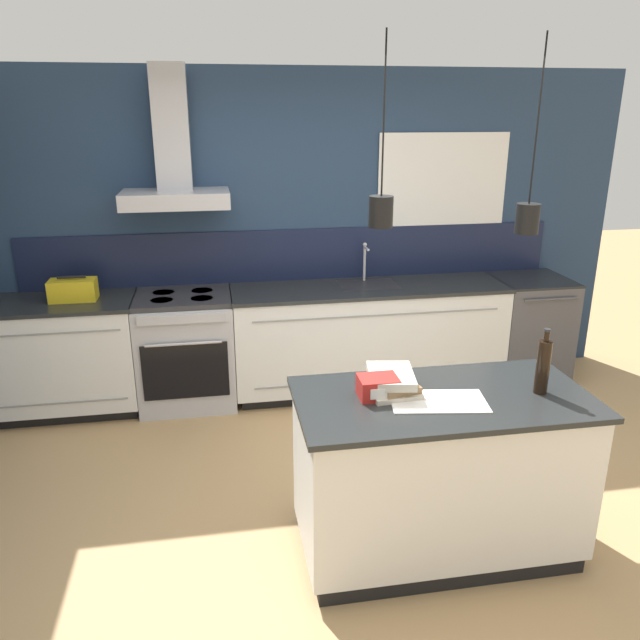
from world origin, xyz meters
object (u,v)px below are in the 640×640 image
(bottle_on_island, at_px, (543,366))
(yellow_toolbox, at_px, (73,290))
(book_stack, at_px, (391,382))
(red_supply_box, at_px, (378,387))
(dishwasher, at_px, (526,328))
(oven_range, at_px, (186,350))

(bottle_on_island, xyz_separation_m, yellow_toolbox, (-2.66, 2.11, -0.07))
(bottle_on_island, relative_size, book_stack, 1.02)
(red_supply_box, distance_m, yellow_toolbox, 2.72)
(bottle_on_island, relative_size, red_supply_box, 1.76)
(dishwasher, distance_m, book_stack, 2.71)
(bottle_on_island, distance_m, red_supply_box, 0.84)
(oven_range, height_order, book_stack, book_stack)
(bottle_on_island, bearing_deg, yellow_toolbox, 141.64)
(oven_range, xyz_separation_m, bottle_on_island, (1.86, -2.10, 0.60))
(dishwasher, xyz_separation_m, red_supply_box, (-1.90, -2.01, 0.51))
(oven_range, bearing_deg, yellow_toolbox, 179.69)
(oven_range, xyz_separation_m, book_stack, (1.12, -1.95, 0.51))
(oven_range, height_order, red_supply_box, red_supply_box)
(oven_range, bearing_deg, dishwasher, 0.08)
(bottle_on_island, bearing_deg, dishwasher, 63.10)
(book_stack, xyz_separation_m, red_supply_box, (-0.09, -0.06, 0.00))
(book_stack, relative_size, yellow_toolbox, 1.00)
(bottle_on_island, height_order, red_supply_box, bottle_on_island)
(book_stack, height_order, red_supply_box, red_supply_box)
(dishwasher, height_order, bottle_on_island, bottle_on_island)
(oven_range, height_order, bottle_on_island, bottle_on_island)
(bottle_on_island, distance_m, yellow_toolbox, 3.40)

